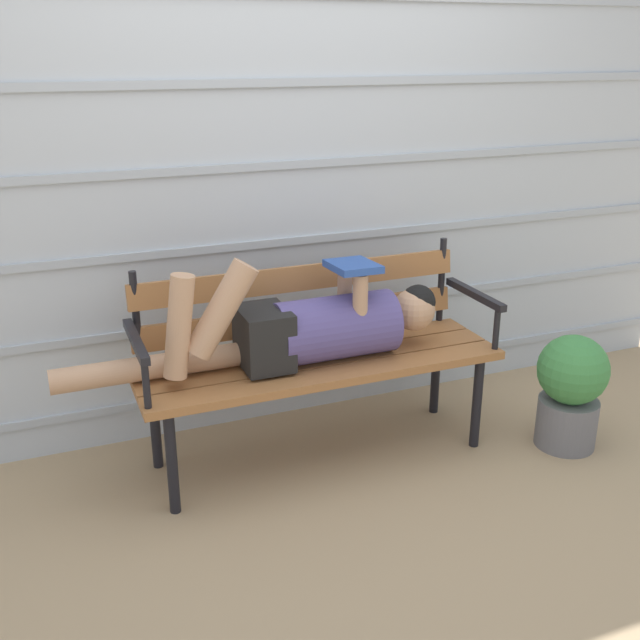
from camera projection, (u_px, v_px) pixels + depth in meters
ground_plane at (334, 473)px, 3.23m from camera, size 12.00×12.00×0.00m
house_siding at (279, 164)px, 3.37m from camera, size 4.62×0.08×2.48m
park_bench at (314, 346)px, 3.25m from camera, size 1.58×0.49×0.89m
reclining_person at (307, 327)px, 3.13m from camera, size 1.65×0.27×0.50m
potted_plant at (571, 388)px, 3.37m from camera, size 0.32×0.32×0.54m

